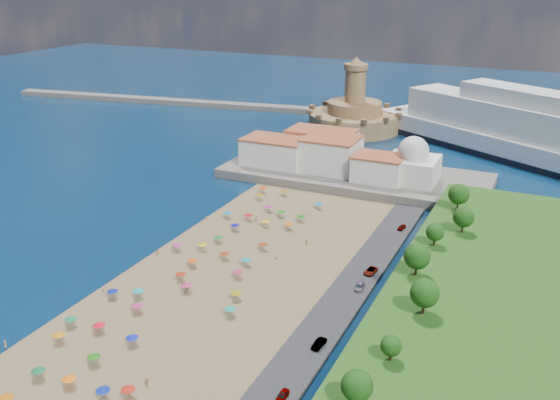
% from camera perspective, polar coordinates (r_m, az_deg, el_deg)
% --- Properties ---
extents(ground, '(700.00, 700.00, 0.00)m').
position_cam_1_polar(ground, '(157.41, -5.16, -5.43)').
color(ground, '#071938').
rests_on(ground, ground).
extents(terrace, '(90.00, 36.00, 3.00)m').
position_cam_1_polar(terrace, '(215.34, 6.82, 2.24)').
color(terrace, '#59544C').
rests_on(terrace, ground).
extents(jetty, '(18.00, 70.00, 2.40)m').
position_cam_1_polar(jetty, '(253.94, 4.59, 5.10)').
color(jetty, '#59544C').
rests_on(jetty, ground).
extents(breakwater, '(199.03, 34.77, 2.60)m').
position_cam_1_polar(breakwater, '(336.48, -8.63, 8.81)').
color(breakwater, '#59544C').
rests_on(breakwater, ground).
extents(waterfront_buildings, '(57.00, 29.00, 11.00)m').
position_cam_1_polar(waterfront_buildings, '(218.14, 3.68, 4.34)').
color(waterfront_buildings, silver).
rests_on(waterfront_buildings, terrace).
extents(domed_building, '(16.00, 16.00, 15.00)m').
position_cam_1_polar(domed_building, '(206.33, 12.01, 3.28)').
color(domed_building, silver).
rests_on(domed_building, terrace).
extents(fortress, '(40.00, 40.00, 32.40)m').
position_cam_1_polar(fortress, '(280.13, 6.78, 7.65)').
color(fortress, '#937349').
rests_on(fortress, ground).
extents(cruise_ship, '(140.16, 92.97, 32.52)m').
position_cam_1_polar(cruise_ship, '(247.68, 23.00, 5.13)').
color(cruise_ship, black).
rests_on(cruise_ship, ground).
extents(beach_parasols, '(30.60, 115.82, 2.20)m').
position_cam_1_polar(beach_parasols, '(149.54, -7.68, -6.10)').
color(beach_parasols, gray).
rests_on(beach_parasols, beach).
extents(beachgoers, '(35.85, 87.94, 1.89)m').
position_cam_1_polar(beachgoers, '(157.81, -5.04, -4.91)').
color(beachgoers, tan).
rests_on(beachgoers, beach).
extents(parked_cars, '(2.61, 83.07, 1.35)m').
position_cam_1_polar(parked_cars, '(139.64, 6.84, -8.49)').
color(parked_cars, gray).
rests_on(parked_cars, promenade).
extents(hillside_trees, '(14.79, 106.18, 7.39)m').
position_cam_1_polar(hillside_trees, '(136.27, 13.05, -5.53)').
color(hillside_trees, '#382314').
rests_on(hillside_trees, hillside).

